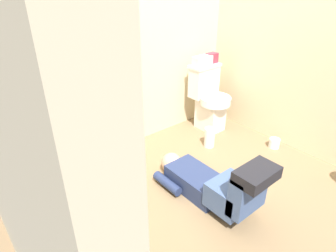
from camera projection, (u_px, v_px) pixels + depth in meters
ground_plane at (201, 196)px, 2.47m from camera, size 3.09×3.19×0.04m
wall_back at (120, 29)px, 2.67m from camera, size 2.75×0.08×2.40m
wall_right at (312, 29)px, 2.65m from camera, size 0.08×2.19×2.40m
toilet at (209, 99)px, 3.36m from camera, size 0.36×0.46×0.75m
vanity_cabinet at (59, 150)px, 2.30m from camera, size 0.60×0.53×0.82m
faucet at (41, 91)px, 2.19m from camera, size 0.02×0.02×0.10m
person_plumber at (212, 184)px, 2.32m from camera, size 0.39×1.06×0.52m
tissue_box at (202, 61)px, 3.19m from camera, size 0.22×0.11×0.10m
toiletry_bag at (212, 58)px, 3.27m from camera, size 0.12×0.09×0.11m
soap_dispenser at (14, 96)px, 2.06m from camera, size 0.06×0.06×0.17m
bottle_pink at (28, 91)px, 2.10m from camera, size 0.04×0.04×0.17m
bottle_white at (38, 92)px, 2.12m from camera, size 0.05×0.05×0.14m
bottle_clear at (46, 87)px, 2.18m from camera, size 0.05×0.05×0.17m
paper_towel_roll at (209, 137)px, 3.09m from camera, size 0.11×0.11×0.21m
toilet_paper_roll at (274, 143)px, 3.10m from camera, size 0.11×0.11×0.10m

